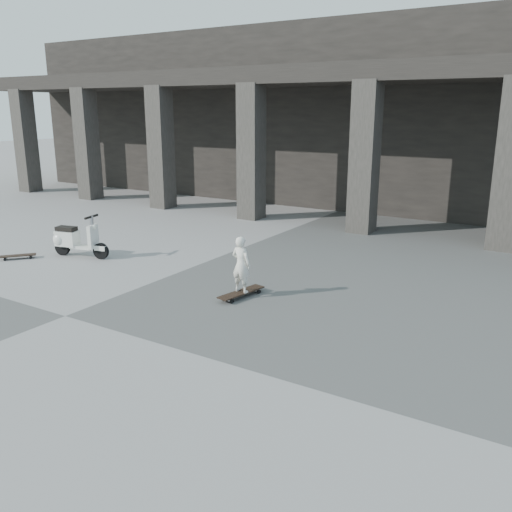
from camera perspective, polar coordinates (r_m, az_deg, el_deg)
The scene contains 6 objects.
ground at distance 9.45m, azimuth -19.44°, elevation -5.98°, with size 90.00×90.00×0.00m, color #4C4C4A.
colonnade at distance 20.40m, azimuth 12.16°, elevation 14.26°, with size 28.00×8.82×6.00m.
longboard at distance 9.76m, azimuth -1.56°, elevation -3.89°, with size 0.41×1.03×0.10m.
skateboard_spare at distance 13.33m, azimuth -23.77°, elevation 0.01°, with size 0.63×0.71×0.09m.
child at distance 9.60m, azimuth -1.58°, elevation -0.89°, with size 0.37×0.24×1.02m, color silver.
scooter at distance 13.06m, azimuth -18.84°, elevation 1.65°, with size 1.39×0.61×0.98m.
Camera 1 is at (7.04, -5.37, 3.29)m, focal length 38.00 mm.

